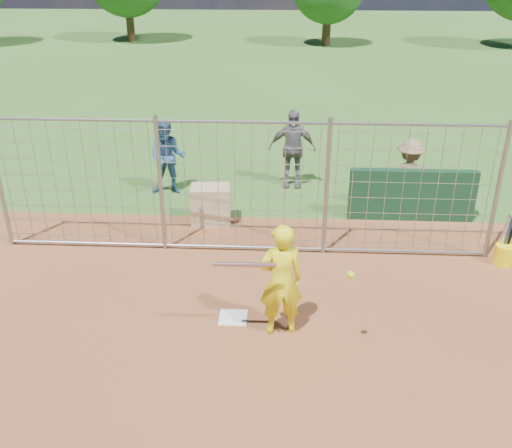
# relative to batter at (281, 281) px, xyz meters

# --- Properties ---
(ground) EXTENTS (100.00, 100.00, 0.00)m
(ground) POSITION_rel_batter_xyz_m (-0.73, 0.50, -0.89)
(ground) COLOR #2D591E
(ground) RESTS_ON ground
(home_plate) EXTENTS (0.43, 0.43, 0.02)m
(home_plate) POSITION_rel_batter_xyz_m (-0.73, 0.30, -0.88)
(home_plate) COLOR silver
(home_plate) RESTS_ON ground
(dugout_wall) EXTENTS (2.60, 0.20, 1.10)m
(dugout_wall) POSITION_rel_batter_xyz_m (2.67, 4.10, -0.34)
(dugout_wall) COLOR #11381E
(dugout_wall) RESTS_ON ground
(batter) EXTENTS (0.72, 0.55, 1.77)m
(batter) POSITION_rel_batter_xyz_m (0.00, 0.00, 0.00)
(batter) COLOR yellow
(batter) RESTS_ON ground
(bystander_a) EXTENTS (0.87, 0.69, 1.75)m
(bystander_a) POSITION_rel_batter_xyz_m (-2.67, 5.27, -0.01)
(bystander_a) COLOR navy
(bystander_a) RESTS_ON ground
(bystander_b) EXTENTS (1.11, 0.48, 1.87)m
(bystander_b) POSITION_rel_batter_xyz_m (0.18, 5.87, 0.05)
(bystander_b) COLOR #5B5B60
(bystander_b) RESTS_ON ground
(bystander_c) EXTENTS (1.16, 0.80, 1.64)m
(bystander_c) POSITION_rel_batter_xyz_m (2.64, 4.45, -0.06)
(bystander_c) COLOR #7E6244
(bystander_c) RESTS_ON ground
(equipment_bin) EXTENTS (0.84, 0.61, 0.80)m
(equipment_bin) POSITION_rel_batter_xyz_m (-1.50, 3.72, -0.49)
(equipment_bin) COLOR tan
(equipment_bin) RESTS_ON ground
(equipment_in_play) EXTENTS (1.89, 0.27, 0.10)m
(equipment_in_play) POSITION_rel_batter_xyz_m (-0.15, -0.38, 0.43)
(equipment_in_play) COLOR silver
(equipment_in_play) RESTS_ON ground
(bucket_with_bats) EXTENTS (0.34, 0.34, 0.97)m
(bucket_with_bats) POSITION_rel_batter_xyz_m (4.01, 2.26, -0.64)
(bucket_with_bats) COLOR yellow
(bucket_with_bats) RESTS_ON ground
(backstop_fence) EXTENTS (9.08, 0.08, 2.60)m
(backstop_fence) POSITION_rel_batter_xyz_m (-0.73, 2.50, 0.37)
(backstop_fence) COLOR gray
(backstop_fence) RESTS_ON ground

